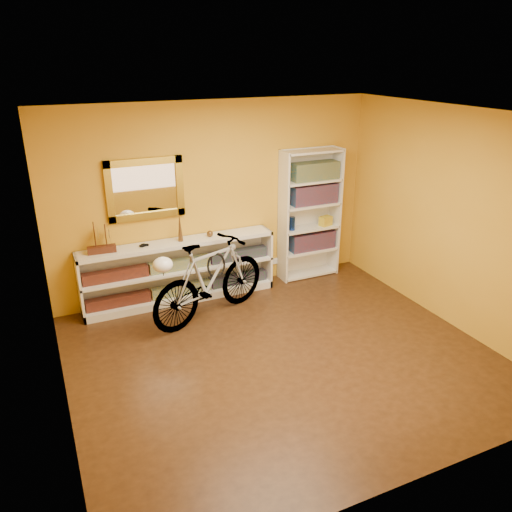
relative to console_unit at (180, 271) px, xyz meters
name	(u,v)px	position (x,y,z in m)	size (l,w,h in m)	color
floor	(282,357)	(0.61, -1.81, -0.43)	(4.50, 4.00, 0.01)	black
ceiling	(287,115)	(0.61, -1.81, 2.18)	(4.50, 4.00, 0.01)	silver
back_wall	(216,199)	(0.61, 0.19, 0.88)	(4.50, 0.01, 2.60)	gold
left_wall	(48,287)	(-1.64, -1.81, 0.88)	(0.01, 4.00, 2.60)	gold
right_wall	(453,219)	(2.87, -1.81, 0.88)	(0.01, 4.00, 2.60)	gold
gilt_mirror	(145,189)	(-0.34, 0.15, 1.12)	(0.98, 0.06, 0.78)	olive
wall_socket	(275,261)	(1.51, 0.17, -0.17)	(0.09, 0.01, 0.09)	silver
console_unit	(180,271)	(0.00, 0.00, 0.00)	(2.60, 0.35, 0.85)	silver
cd_row_lower	(181,289)	(0.00, -0.02, -0.26)	(2.50, 0.13, 0.14)	black
cd_row_upper	(180,264)	(0.00, -0.02, 0.11)	(2.50, 0.13, 0.14)	navy
model_ship	(100,237)	(-0.97, 0.00, 0.63)	(0.34, 0.13, 0.41)	#3B1A10
toy_car	(144,246)	(-0.44, 0.00, 0.43)	(0.00, 0.00, 0.00)	black
bronze_ornament	(180,227)	(0.04, 0.00, 0.62)	(0.07, 0.07, 0.39)	brown
decorative_orb	(210,234)	(0.44, 0.00, 0.47)	(0.08, 0.08, 0.08)	brown
bookcase	(310,215)	(1.99, 0.03, 0.52)	(0.90, 0.30, 1.90)	silver
book_row_a	(312,240)	(2.04, 0.03, 0.12)	(0.70, 0.22, 0.26)	maroon
book_row_b	(314,194)	(2.04, 0.03, 0.83)	(0.70, 0.22, 0.28)	maroon
book_row_c	(315,171)	(2.04, 0.03, 1.16)	(0.70, 0.22, 0.25)	navy
travel_mug	(292,224)	(1.69, 0.01, 0.44)	(0.09, 0.09, 0.19)	navy
red_tin	(298,175)	(1.79, 0.06, 1.13)	(0.14, 0.14, 0.18)	maroon
yellow_bag	(326,221)	(2.24, -0.01, 0.41)	(0.18, 0.12, 0.14)	gold
bicycle	(210,279)	(0.21, -0.61, 0.10)	(1.77, 0.46, 1.04)	silver
helmet	(163,265)	(-0.42, -0.85, 0.49)	(0.23, 0.22, 0.17)	white
u_lock	(216,265)	(0.31, -0.58, 0.25)	(0.24, 0.24, 0.03)	black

